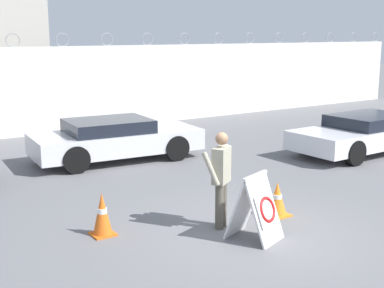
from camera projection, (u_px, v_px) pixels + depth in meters
name	position (u px, v px, depth m)	size (l,w,h in m)	color
ground_plane	(250.00, 231.00, 9.55)	(90.00, 90.00, 0.00)	slate
perimeter_wall	(41.00, 91.00, 18.30)	(36.00, 0.30, 3.45)	silver
barricade_sign	(257.00, 207.00, 9.05)	(0.93, 1.01, 1.14)	white
security_guard	(221.00, 175.00, 9.51)	(0.68, 0.44, 1.76)	#514C42
traffic_cone_near	(102.00, 214.00, 9.27)	(0.40, 0.40, 0.77)	orange
traffic_cone_mid	(277.00, 199.00, 10.27)	(0.44, 0.44, 0.67)	orange
parked_car_rear_sedan	(115.00, 139.00, 14.68)	(4.71, 2.25, 1.15)	black
parked_car_far_side	(364.00, 133.00, 15.62)	(4.70, 2.01, 1.12)	black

